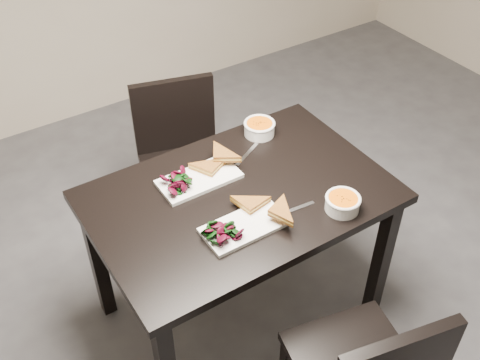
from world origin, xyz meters
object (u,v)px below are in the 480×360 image
Objects in this scene: plate_near at (245,226)px; soup_bowl_near at (343,202)px; table at (240,211)px; chair_far at (181,153)px; plate_far at (199,179)px; soup_bowl_far at (259,127)px.

plate_near is 0.39m from soup_bowl_near.
soup_bowl_near reaches higher than table.
table is 8.59× the size of soup_bowl_near.
chair_far is at bearing 79.09° from plate_near.
chair_far reaches higher than soup_bowl_near.
plate_near is at bearing -117.63° from table.
plate_near is (-0.16, -0.85, 0.27)m from chair_far.
soup_bowl_near is at bearing -45.94° from table.
chair_far is at bearing 102.35° from soup_bowl_near.
chair_far is 2.53× the size of plate_far.
chair_far is 2.62× the size of plate_near.
plate_near is at bearing -85.61° from chair_far.
chair_far reaches higher than plate_far.
table is 3.57× the size of plate_far.
soup_bowl_far is (0.39, 0.14, 0.03)m from plate_far.
soup_bowl_far is at bearing 89.00° from soup_bowl_near.
table is 0.44m from soup_bowl_far.
soup_bowl_far is at bearing 44.97° from table.
plate_far is 2.34× the size of soup_bowl_far.
plate_near is at bearing -129.47° from soup_bowl_far.
plate_near is 0.33m from plate_far.
soup_bowl_near is at bearing -49.58° from plate_far.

